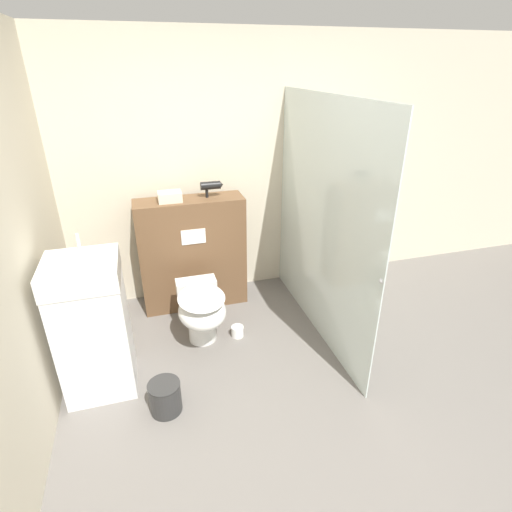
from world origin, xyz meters
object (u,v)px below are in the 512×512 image
waste_bin (165,397)px  sink_vanity (93,327)px  hair_drier (211,186)px  toilet (201,310)px

waste_bin → sink_vanity: bearing=137.4°
hair_drier → waste_bin: hair_drier is taller
sink_vanity → waste_bin: (0.43, -0.39, -0.41)m
sink_vanity → hair_drier: hair_drier is taller
sink_vanity → toilet: bearing=20.5°
waste_bin → toilet: bearing=61.5°
toilet → waste_bin: 0.82m
hair_drier → waste_bin: (-0.63, -1.37, -1.08)m
toilet → waste_bin: bearing=-118.5°
toilet → hair_drier: hair_drier is taller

